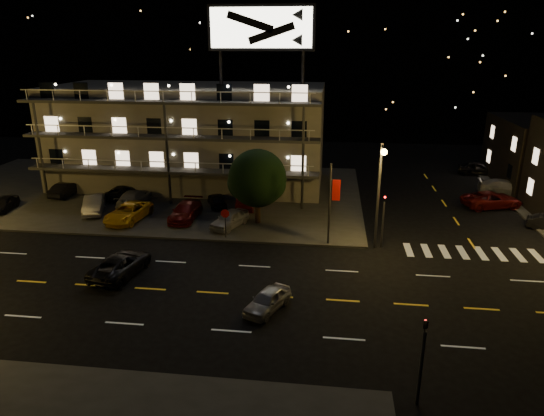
# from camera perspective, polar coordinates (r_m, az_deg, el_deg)

# --- Properties ---
(ground) EXTENTS (140.00, 140.00, 0.00)m
(ground) POSITION_cam_1_polar(r_m,az_deg,el_deg) (30.27, -3.28, -10.14)
(ground) COLOR black
(ground) RESTS_ON ground
(curb_nw) EXTENTS (44.00, 24.00, 0.15)m
(curb_nw) POSITION_cam_1_polar(r_m,az_deg,el_deg) (51.85, -14.72, 1.89)
(curb_nw) COLOR #353432
(curb_nw) RESTS_ON ground
(motel) EXTENTS (28.00, 13.80, 18.10)m
(motel) POSITION_cam_1_polar(r_m,az_deg,el_deg) (52.90, -9.54, 8.46)
(motel) COLOR gray
(motel) RESTS_ON ground
(hill_backdrop) EXTENTS (120.00, 25.00, 24.00)m
(hill_backdrop) POSITION_cam_1_polar(r_m,az_deg,el_deg) (95.48, 0.48, 17.00)
(hill_backdrop) COLOR black
(hill_backdrop) RESTS_ON ground
(streetlight_nc) EXTENTS (0.44, 1.92, 8.00)m
(streetlight_nc) POSITION_cam_1_polar(r_m,az_deg,el_deg) (35.50, 12.54, 2.54)
(streetlight_nc) COLOR #2D2D30
(streetlight_nc) RESTS_ON ground
(signal_nw) EXTENTS (0.20, 0.27, 4.60)m
(signal_nw) POSITION_cam_1_polar(r_m,az_deg,el_deg) (36.81, 12.98, -0.82)
(signal_nw) COLOR #2D2D30
(signal_nw) RESTS_ON ground
(signal_sw) EXTENTS (0.20, 0.27, 4.60)m
(signal_sw) POSITION_cam_1_polar(r_m,az_deg,el_deg) (21.69, 17.30, -16.01)
(signal_sw) COLOR #2D2D30
(signal_sw) RESTS_ON ground
(banner_north) EXTENTS (0.83, 0.16, 6.40)m
(banner_north) POSITION_cam_1_polar(r_m,az_deg,el_deg) (36.21, 6.93, 0.65)
(banner_north) COLOR #2D2D30
(banner_north) RESTS_ON ground
(stop_sign) EXTENTS (0.91, 0.11, 2.61)m
(stop_sign) POSITION_cam_1_polar(r_m,az_deg,el_deg) (37.78, -5.53, -1.28)
(stop_sign) COLOR #2D2D30
(stop_sign) RESTS_ON ground
(tree) EXTENTS (5.03, 4.84, 6.33)m
(tree) POSITION_cam_1_polar(r_m,az_deg,el_deg) (40.16, -1.80, 3.33)
(tree) COLOR black
(tree) RESTS_ON curb_nw
(lot_car_0) EXTENTS (1.91, 3.83, 1.25)m
(lot_car_0) POSITION_cam_1_polar(r_m,az_deg,el_deg) (50.43, -29.04, 0.44)
(lot_car_0) COLOR black
(lot_car_0) RESTS_ON curb_nw
(lot_car_1) EXTENTS (3.00, 4.82, 1.50)m
(lot_car_1) POSITION_cam_1_polar(r_m,az_deg,el_deg) (46.43, -20.23, 0.42)
(lot_car_1) COLOR #949399
(lot_car_1) RESTS_ON curb_nw
(lot_car_2) EXTENTS (3.11, 5.50, 1.45)m
(lot_car_2) POSITION_cam_1_polar(r_m,az_deg,el_deg) (43.36, -16.56, -0.49)
(lot_car_2) COLOR yellow
(lot_car_2) RESTS_ON curb_nw
(lot_car_3) EXTENTS (2.15, 4.98, 1.43)m
(lot_car_3) POSITION_cam_1_polar(r_m,az_deg,el_deg) (42.54, -10.13, -0.37)
(lot_car_3) COLOR #5F0F0D
(lot_car_3) RESTS_ON curb_nw
(lot_car_4) EXTENTS (3.09, 4.41, 1.39)m
(lot_car_4) POSITION_cam_1_polar(r_m,az_deg,el_deg) (40.27, -4.99, -1.27)
(lot_car_4) COLOR #949399
(lot_car_4) RESTS_ON curb_nw
(lot_car_5) EXTENTS (1.94, 4.31, 1.37)m
(lot_car_5) POSITION_cam_1_polar(r_m,az_deg,el_deg) (52.51, -23.01, 2.07)
(lot_car_5) COLOR black
(lot_car_5) RESTS_ON curb_nw
(lot_car_6) EXTENTS (2.80, 4.74, 1.24)m
(lot_car_6) POSITION_cam_1_polar(r_m,az_deg,el_deg) (49.92, -17.11, 1.85)
(lot_car_6) COLOR black
(lot_car_6) RESTS_ON curb_nw
(lot_car_7) EXTENTS (2.20, 5.21, 1.50)m
(lot_car_7) POSITION_cam_1_polar(r_m,az_deg,el_deg) (47.17, -15.90, 1.16)
(lot_car_7) COLOR #949399
(lot_car_7) RESTS_ON curb_nw
(lot_car_8) EXTENTS (2.70, 3.90, 1.23)m
(lot_car_8) POSITION_cam_1_polar(r_m,az_deg,el_deg) (45.58, -6.46, 0.99)
(lot_car_8) COLOR black
(lot_car_8) RESTS_ON curb_nw
(lot_car_9) EXTENTS (1.81, 4.56, 1.48)m
(lot_car_9) POSITION_cam_1_polar(r_m,az_deg,el_deg) (44.75, -2.99, 0.91)
(lot_car_9) COLOR #5F0F0D
(lot_car_9) RESTS_ON curb_nw
(side_car_1) EXTENTS (5.94, 3.87, 1.52)m
(side_car_1) POSITION_cam_1_polar(r_m,az_deg,el_deg) (49.74, 24.46, 0.89)
(side_car_1) COLOR #5F0F0D
(side_car_1) RESTS_ON ground
(side_car_2) EXTENTS (5.43, 2.82, 1.50)m
(side_car_2) POSITION_cam_1_polar(r_m,az_deg,el_deg) (54.58, 25.71, 2.20)
(side_car_2) COLOR #949399
(side_car_2) RESTS_ON ground
(side_car_3) EXTENTS (4.73, 2.55, 1.53)m
(side_car_3) POSITION_cam_1_polar(r_m,az_deg,el_deg) (61.66, 23.10, 4.31)
(side_car_3) COLOR black
(side_car_3) RESTS_ON ground
(road_car_east) EXTENTS (2.81, 3.87, 1.23)m
(road_car_east) POSITION_cam_1_polar(r_m,az_deg,el_deg) (28.40, -0.54, -10.79)
(road_car_east) COLOR #949399
(road_car_east) RESTS_ON ground
(road_car_west) EXTENTS (3.14, 5.42, 1.42)m
(road_car_west) POSITION_cam_1_polar(r_m,az_deg,el_deg) (33.89, -17.38, -6.37)
(road_car_west) COLOR black
(road_car_west) RESTS_ON ground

